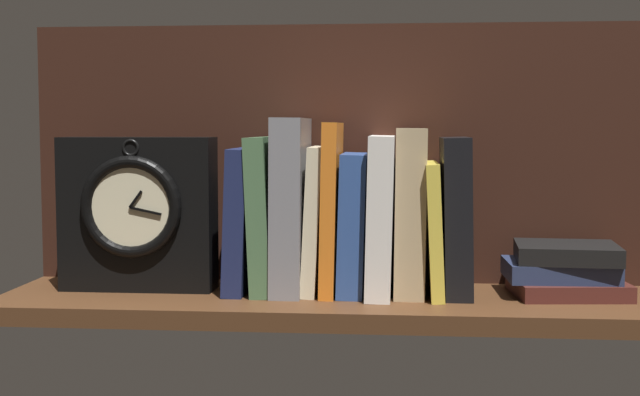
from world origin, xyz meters
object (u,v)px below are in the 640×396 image
object	(u,v)px
book_cream_twain	(315,220)
book_black_skeptic	(456,216)
book_blue_modern	(353,223)
book_white_catcher	(381,215)
framed_clock	(138,213)
book_stack_side	(565,270)
book_navy_bierce	(242,220)
book_green_romantic	(264,214)
book_yellow_seinlanguage	(433,228)
book_gray_chess	(291,205)
book_orange_pandolfini	(331,208)
book_tan_shortstories	(410,211)

from	to	relation	value
book_cream_twain	book_black_skeptic	world-z (taller)	book_black_skeptic
book_blue_modern	book_white_catcher	xyz separation A→B (cm)	(3.76, 0.00, 1.23)
book_cream_twain	book_black_skeptic	bearing A→B (deg)	0.00
framed_clock	book_stack_side	world-z (taller)	framed_clock
book_blue_modern	book_navy_bierce	bearing A→B (deg)	180.00
book_cream_twain	book_stack_side	world-z (taller)	book_cream_twain
book_green_romantic	book_yellow_seinlanguage	distance (cm)	23.67
framed_clock	book_black_skeptic	bearing A→B (deg)	1.20
book_black_skeptic	book_stack_side	bearing A→B (deg)	1.16
book_navy_bierce	book_blue_modern	xyz separation A→B (cm)	(15.68, 0.00, -0.34)
book_gray_chess	book_stack_side	distance (cm)	38.69
book_yellow_seinlanguage	book_cream_twain	bearing A→B (deg)	-180.00
book_cream_twain	book_orange_pandolfini	distance (cm)	2.85
book_black_skeptic	framed_clock	bearing A→B (deg)	-178.80
book_cream_twain	book_yellow_seinlanguage	world-z (taller)	book_cream_twain
book_navy_bierce	book_orange_pandolfini	bearing A→B (deg)	0.00
book_white_catcher	book_yellow_seinlanguage	distance (cm)	7.52
book_white_catcher	book_orange_pandolfini	bearing A→B (deg)	180.00
book_gray_chess	framed_clock	bearing A→B (deg)	-177.54
book_gray_chess	book_cream_twain	distance (cm)	3.93
book_gray_chess	book_black_skeptic	size ratio (longest dim) A/B	1.12
book_white_catcher	book_black_skeptic	xyz separation A→B (cm)	(10.32, 0.00, -0.10)
book_cream_twain	book_blue_modern	bearing A→B (deg)	0.00
book_green_romantic	framed_clock	size ratio (longest dim) A/B	1.00
framed_clock	book_green_romantic	bearing A→B (deg)	2.99
book_green_romantic	book_orange_pandolfini	world-z (taller)	book_orange_pandolfini
book_blue_modern	book_white_catcher	world-z (taller)	book_white_catcher
book_stack_side	book_orange_pandolfini	bearing A→B (deg)	-179.46
book_yellow_seinlanguage	book_gray_chess	bearing A→B (deg)	180.00
book_orange_pandolfini	book_green_romantic	bearing A→B (deg)	180.00
book_tan_shortstories	book_stack_side	bearing A→B (deg)	0.82
book_gray_chess	book_yellow_seinlanguage	world-z (taller)	book_gray_chess
book_cream_twain	book_blue_modern	xyz separation A→B (cm)	(5.37, 0.00, -0.47)
book_orange_pandolfini	book_black_skeptic	xyz separation A→B (cm)	(17.15, 0.00, -1.01)
book_navy_bierce	book_black_skeptic	xyz separation A→B (cm)	(29.76, 0.00, 0.80)
book_gray_chess	book_cream_twain	size ratio (longest dim) A/B	1.20
book_navy_bierce	book_tan_shortstories	distance (cm)	23.53
book_orange_pandolfini	book_tan_shortstories	size ratio (longest dim) A/B	1.03
book_cream_twain	book_blue_modern	distance (cm)	5.39
book_white_catcher	book_gray_chess	bearing A→B (deg)	180.00
book_black_skeptic	book_blue_modern	bearing A→B (deg)	180.00
book_white_catcher	book_green_romantic	bearing A→B (deg)	180.00
book_blue_modern	book_stack_side	bearing A→B (deg)	0.60
book_blue_modern	book_tan_shortstories	distance (cm)	8.00
book_navy_bierce	framed_clock	world-z (taller)	framed_clock
book_green_romantic	book_black_skeptic	xyz separation A→B (cm)	(26.64, 0.00, -0.01)
framed_clock	book_blue_modern	bearing A→B (deg)	1.75
book_tan_shortstories	book_black_skeptic	bearing A→B (deg)	0.00
book_orange_pandolfini	book_blue_modern	xyz separation A→B (cm)	(3.07, 0.00, -2.14)
book_cream_twain	book_orange_pandolfini	bearing A→B (deg)	0.00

